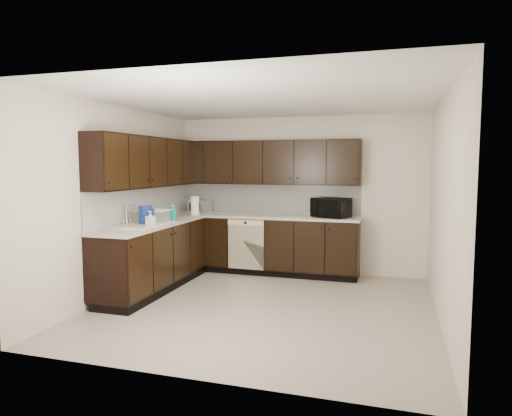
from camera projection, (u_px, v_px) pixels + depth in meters
The scene contains 20 objects.
floor at pixel (264, 307), 5.59m from camera, with size 4.00×4.00×0.00m, color #AC9E8E.
ceiling at pixel (265, 99), 5.35m from camera, with size 4.00×4.00×0.00m, color white.
wall_back at pixel (298, 195), 7.38m from camera, with size 4.00×0.02×2.50m, color beige.
wall_left at pixel (120, 201), 6.05m from camera, with size 0.02×4.00×2.50m, color beige.
wall_right at pixel (444, 210), 4.90m from camera, with size 0.02×4.00×2.50m, color beige.
wall_front at pixel (195, 227), 3.57m from camera, with size 4.00×0.02×2.50m, color beige.
lower_cabinets at pixel (221, 252), 6.90m from camera, with size 3.00×2.80×0.90m.
countertop at pixel (220, 219), 6.85m from camera, with size 3.03×2.83×0.04m.
backsplash at pixel (212, 201), 7.09m from camera, with size 3.00×2.80×0.48m.
upper_cabinets at pixel (216, 162), 6.89m from camera, with size 3.00×2.80×0.70m.
dishwasher at pixel (246, 241), 7.08m from camera, with size 0.58×0.04×0.78m.
sink at pixel (141, 230), 5.98m from camera, with size 0.54×0.82×0.42m.
microwave at pixel (331, 208), 6.89m from camera, with size 0.53×0.36×0.29m, color black.
soap_bottle_a at pixel (150, 219), 5.81m from camera, with size 0.09×0.10×0.21m, color gray.
soap_bottle_b at pixel (172, 209), 7.02m from camera, with size 0.08×0.08×0.22m, color gray.
toaster_oven at pixel (200, 206), 7.61m from camera, with size 0.33×0.25×0.21m, color #B7B7BA.
storage_bin at pixel (152, 216), 6.30m from camera, with size 0.43×0.32×0.17m, color silver.
blue_pitcher at pixel (146, 215), 5.99m from camera, with size 0.18×0.18×0.26m, color navy.
teal_tumbler at pixel (173, 214), 6.48m from camera, with size 0.09×0.09×0.20m, color #0B8079.
paper_towel_roll at pixel (195, 206), 7.22m from camera, with size 0.13×0.13×0.29m, color white.
Camera 1 is at (1.48, -5.25, 1.74)m, focal length 32.00 mm.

